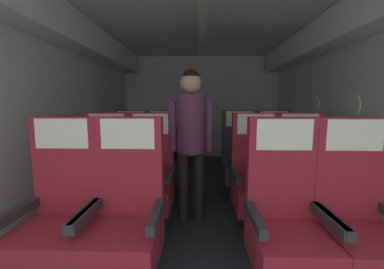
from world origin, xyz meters
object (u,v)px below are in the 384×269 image
(seat_a_right_aisle, at_px, (357,224))
(seat_c_left_aisle, at_px, (163,160))
(seat_b_right_window, at_px, (256,181))
(seat_c_left_window, at_px, (130,159))
(seat_a_right_window, at_px, (286,222))
(flight_attendant, at_px, (191,131))
(seat_b_left_aisle, at_px, (150,179))
(seat_a_left_window, at_px, (59,218))
(seat_a_left_aisle, at_px, (126,219))
(seat_c_right_window, at_px, (240,160))
(seat_b_left_window, at_px, (106,179))
(seat_b_right_aisle, at_px, (301,181))
(seat_c_right_aisle, at_px, (274,160))

(seat_a_right_aisle, relative_size, seat_c_left_aisle, 1.00)
(seat_b_right_window, relative_size, seat_c_left_window, 1.00)
(seat_a_right_window, relative_size, flight_attendant, 0.73)
(seat_b_left_aisle, bearing_deg, seat_a_left_window, -117.88)
(seat_a_left_window, height_order, seat_b_right_window, same)
(seat_a_left_aisle, distance_m, seat_c_right_window, 1.95)
(seat_a_left_aisle, height_order, seat_b_right_window, same)
(seat_b_left_aisle, xyz_separation_m, seat_c_left_window, (-0.44, 0.84, 0.00))
(seat_a_right_window, height_order, seat_b_left_window, same)
(seat_a_left_window, xyz_separation_m, flight_attendant, (0.83, 0.90, 0.47))
(seat_b_left_aisle, distance_m, seat_b_right_window, 1.04)
(seat_c_left_window, height_order, seat_c_left_aisle, same)
(seat_b_left_aisle, distance_m, seat_c_right_window, 1.33)
(seat_a_right_aisle, bearing_deg, flight_attendant, 139.08)
(seat_b_left_window, bearing_deg, seat_a_left_window, -89.45)
(seat_c_left_aisle, bearing_deg, seat_b_left_window, -117.80)
(seat_c_right_window, bearing_deg, seat_b_left_window, -149.81)
(seat_b_left_window, bearing_deg, seat_b_right_aisle, 0.49)
(seat_a_left_window, xyz_separation_m, seat_a_right_aisle, (1.90, -0.02, 0.00))
(seat_b_right_aisle, height_order, flight_attendant, flight_attendant)
(seat_b_right_aisle, bearing_deg, seat_b_left_window, -179.51)
(seat_a_left_window, relative_size, seat_a_left_aisle, 1.00)
(seat_a_left_window, bearing_deg, seat_c_left_window, 90.22)
(seat_a_right_aisle, height_order, seat_b_left_aisle, same)
(seat_a_right_aisle, relative_size, seat_c_left_window, 1.00)
(seat_b_right_window, bearing_deg, seat_c_right_window, 90.97)
(seat_c_right_aisle, bearing_deg, seat_c_right_window, -179.56)
(seat_a_right_aisle, xyz_separation_m, seat_b_right_aisle, (0.01, 0.85, 0.00))
(seat_a_left_window, distance_m, seat_a_right_aisle, 1.90)
(seat_b_right_aisle, distance_m, seat_c_right_aisle, 0.84)
(seat_b_right_aisle, relative_size, seat_c_left_aisle, 1.00)
(seat_a_left_window, bearing_deg, seat_b_left_window, 90.55)
(seat_a_right_window, height_order, seat_b_right_window, same)
(seat_a_left_aisle, relative_size, seat_b_right_aisle, 1.00)
(seat_b_left_aisle, xyz_separation_m, seat_b_right_aisle, (1.47, 0.01, 0.00))
(seat_a_left_window, distance_m, seat_b_left_window, 0.81)
(seat_a_right_window, bearing_deg, seat_c_right_aisle, 75.13)
(seat_b_left_window, distance_m, seat_b_right_window, 1.48)
(seat_c_left_window, relative_size, seat_c_right_aisle, 1.00)
(seat_a_right_aisle, bearing_deg, seat_c_left_aisle, 131.13)
(seat_b_right_aisle, relative_size, seat_c_right_window, 1.00)
(seat_c_left_aisle, bearing_deg, seat_b_left_aisle, -90.38)
(seat_a_left_aisle, xyz_separation_m, seat_b_left_aisle, (-0.01, 0.82, 0.00))
(seat_b_left_window, xyz_separation_m, seat_c_right_window, (1.46, 0.85, 0.00))
(seat_b_left_window, height_order, seat_c_left_window, same)
(seat_b_left_window, bearing_deg, seat_c_right_window, 30.19)
(seat_a_right_aisle, bearing_deg, seat_a_right_window, 179.35)
(seat_a_right_aisle, height_order, seat_c_right_window, same)
(seat_b_right_window, distance_m, seat_c_left_window, 1.71)
(seat_b_left_aisle, height_order, seat_c_right_window, same)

